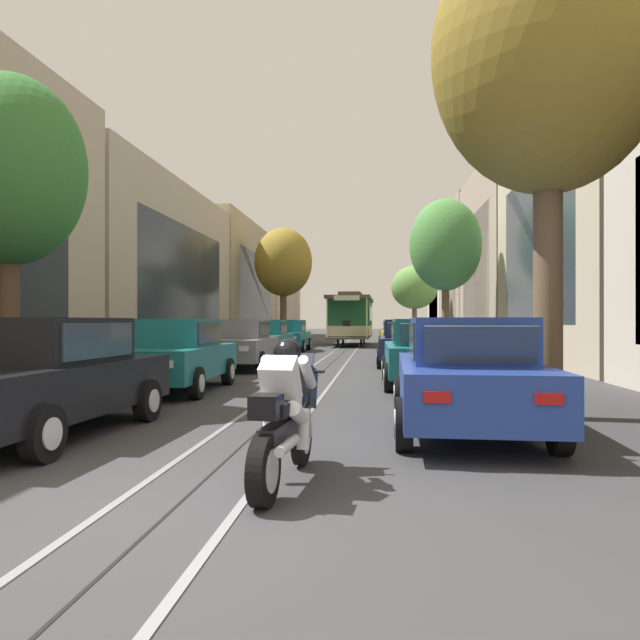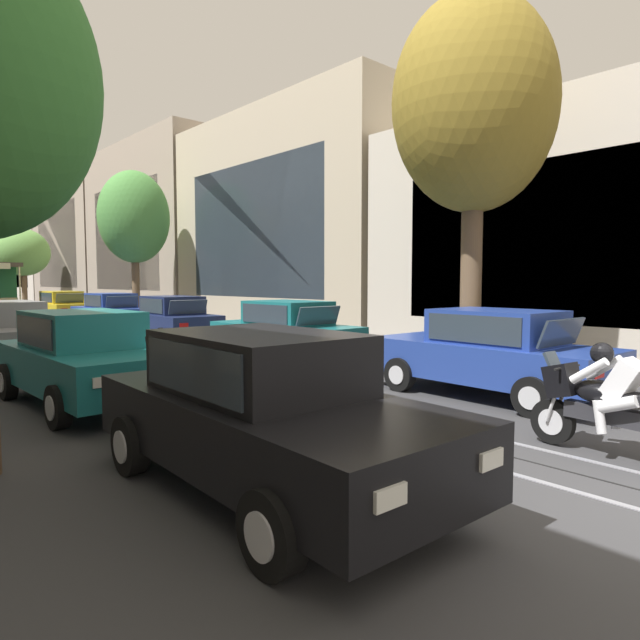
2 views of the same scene
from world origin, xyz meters
TOP-DOWN VIEW (x-y plane):
  - ground_plane at (0.00, 26.32)m, footprint 164.53×164.53m
  - trolley_track_rails at (0.00, 30.91)m, footprint 1.14×73.81m
  - building_facade_left at (-9.86, 28.27)m, footprint 5.55×65.51m
  - building_facade_right at (9.89, 33.11)m, footprint 5.84×65.51m
  - parked_car_black_near_left at (-2.77, 3.06)m, footprint 2.11×4.41m
  - parked_car_teal_second_left at (-2.77, 8.19)m, footprint 2.06×4.39m
  - parked_car_grey_mid_left at (-2.70, 14.15)m, footprint 2.05×4.38m
  - parked_car_teal_fourth_left at (-2.95, 19.58)m, footprint 2.05×4.38m
  - parked_car_teal_fifth_left at (-2.81, 25.04)m, footprint 2.02×4.37m
  - parked_car_blue_near_right at (2.88, 3.89)m, footprint 2.07×4.39m
  - parked_car_teal_second_right at (2.77, 9.71)m, footprint 2.02×4.37m
  - parked_car_navy_mid_right at (2.66, 15.83)m, footprint 2.11×4.41m
  - parked_car_blue_fourth_right at (2.84, 21.72)m, footprint 2.02×4.37m
  - parked_car_yellow_fifth_right at (2.73, 27.93)m, footprint 2.09×4.40m
  - street_tree_kerb_left_near at (-4.79, 5.40)m, footprint 2.66×2.37m
  - street_tree_kerb_left_second at (-4.52, 34.02)m, footprint 3.78×4.10m
  - street_tree_kerb_right_near at (4.34, 5.24)m, footprint 3.65×3.33m
  - street_tree_kerb_right_second at (4.80, 23.59)m, footprint 3.35×2.78m
  - street_tree_kerb_right_mid at (4.50, 42.14)m, footprint 3.63×3.10m
  - cable_car_trolley at (-0.00, 33.32)m, footprint 2.70×9.16m
  - motorcycle_with_rider at (0.79, 1.10)m, footprint 0.60×1.99m
  - pedestrian_on_left_pavement at (-5.78, 31.17)m, footprint 0.55×0.39m
  - pedestrian_on_right_pavement at (-6.43, 30.19)m, footprint 0.55×0.42m

SIDE VIEW (x-z plane):
  - ground_plane at x=0.00m, z-range 0.00..0.00m
  - trolley_track_rails at x=0.00m, z-range 0.00..0.01m
  - motorcycle_with_rider at x=0.79m, z-range -0.04..1.33m
  - parked_car_black_near_left at x=-2.77m, z-range 0.01..1.59m
  - parked_car_teal_second_left at x=-2.77m, z-range 0.01..1.59m
  - parked_car_grey_mid_left at x=-2.70m, z-range 0.01..1.59m
  - parked_car_teal_fourth_left at x=-2.95m, z-range 0.01..1.59m
  - parked_car_teal_fifth_left at x=-2.81m, z-range 0.01..1.59m
  - parked_car_blue_near_right at x=2.88m, z-range 0.01..1.59m
  - parked_car_teal_second_right at x=2.77m, z-range 0.01..1.59m
  - parked_car_navy_mid_right at x=2.66m, z-range 0.01..1.59m
  - parked_car_blue_fourth_right at x=2.84m, z-range 0.01..1.59m
  - parked_car_yellow_fifth_right at x=2.73m, z-range 0.01..1.59m
  - pedestrian_on_right_pavement at x=-6.43m, z-range 0.11..1.75m
  - pedestrian_on_left_pavement at x=-5.78m, z-range 0.11..1.83m
  - cable_car_trolley at x=0.00m, z-range 0.02..3.30m
  - building_facade_left at x=-9.86m, z-range -0.30..8.43m
  - street_tree_kerb_right_mid at x=4.50m, z-range 1.20..7.04m
  - street_tree_kerb_left_near at x=-4.79m, z-range 1.22..7.09m
  - building_facade_right at x=9.89m, z-range -0.51..10.19m
  - street_tree_kerb_right_second at x=4.80m, z-range 1.43..8.67m
  - street_tree_kerb_left_second at x=-4.52m, z-range 1.54..9.19m
  - street_tree_kerb_right_near at x=4.34m, z-range 1.72..9.80m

